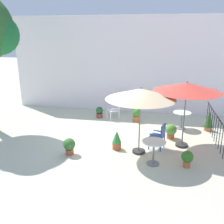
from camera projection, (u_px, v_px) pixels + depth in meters
The scene contains 16 objects.
ground_plane at pixel (110, 141), 9.59m from camera, with size 60.00×60.00×0.00m, color beige.
villa_facade at pixel (126, 65), 12.69m from camera, with size 11.77×0.30×4.76m, color white.
terrace_railing at pixel (220, 131), 8.69m from camera, with size 0.03×5.45×1.01m.
patio_umbrella_0 at pixel (141, 94), 8.05m from camera, with size 2.27×2.27×2.30m.
patio_umbrella_1 at pixel (187, 88), 8.51m from camera, with size 2.30×2.30×2.38m.
cafe_table_0 at pixel (154, 148), 7.74m from camera, with size 0.73×0.73×0.77m.
cafe_table_1 at pixel (182, 117), 10.67m from camera, with size 0.76×0.76×0.73m.
patio_chair_0 at pixel (159, 135), 8.76m from camera, with size 0.57×0.57×0.93m.
patio_chair_1 at pixel (115, 109), 11.92m from camera, with size 0.67×0.67×0.86m.
potted_plant_0 at pixel (171, 130), 9.72m from camera, with size 0.44×0.44×0.58m.
potted_plant_1 at pixel (99, 112), 12.14m from camera, with size 0.34×0.34×0.53m.
potted_plant_2 at pixel (209, 121), 10.48m from camera, with size 0.36×0.36×0.83m.
potted_plant_3 at pixel (117, 140), 8.81m from camera, with size 0.33×0.33×0.68m.
potted_plant_4 at pixel (69, 146), 8.42m from camera, with size 0.41×0.41×0.58m.
potted_plant_5 at pixel (187, 158), 7.65m from camera, with size 0.36×0.36×0.52m.
potted_plant_6 at pixel (137, 115), 11.59m from camera, with size 0.38×0.38×0.61m.
Camera 1 is at (1.71, -8.65, 3.93)m, focal length 40.41 mm.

